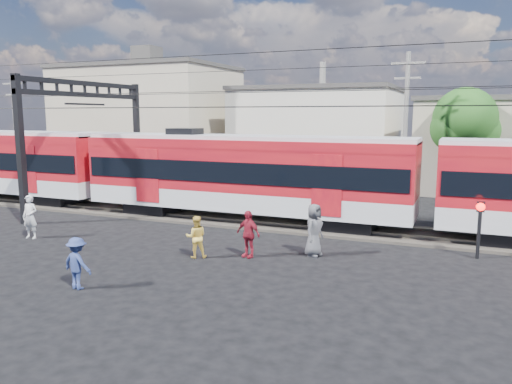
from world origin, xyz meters
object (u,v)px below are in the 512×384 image
crossing_signal (480,219)px  commuter_train (248,173)px  pedestrian_c (77,263)px  pedestrian_a (30,217)px

crossing_signal → commuter_train: bearing=166.0°
commuter_train → pedestrian_c: bearing=-95.0°
commuter_train → pedestrian_a: (-7.11, -6.49, -1.48)m
pedestrian_a → crossing_signal: (17.27, 3.95, 0.53)m
crossing_signal → pedestrian_a: bearing=-167.1°
commuter_train → pedestrian_c: 10.72m
pedestrian_c → crossing_signal: bearing=-137.2°
commuter_train → pedestrian_a: commuter_train is taller
commuter_train → crossing_signal: bearing=-14.0°
pedestrian_c → pedestrian_a: bearing=-26.4°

